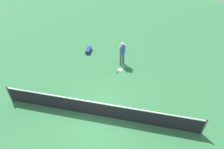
# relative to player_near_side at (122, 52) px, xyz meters

# --- Properties ---
(ground_plane) EXTENTS (40.00, 40.00, 0.00)m
(ground_plane) POSITION_rel_player_near_side_xyz_m (0.35, 4.69, -1.01)
(ground_plane) COLOR #2D6B3D
(court_net) EXTENTS (10.09, 0.09, 1.07)m
(court_net) POSITION_rel_player_near_side_xyz_m (0.35, 4.69, -0.51)
(court_net) COLOR #4C4C51
(court_net) RESTS_ON ground_plane
(player_near_side) EXTENTS (0.48, 0.48, 1.70)m
(player_near_side) POSITION_rel_player_near_side_xyz_m (0.00, 0.00, 0.00)
(player_near_side) COLOR #595960
(player_near_side) RESTS_ON ground_plane
(tennis_racket_near_player) EXTENTS (0.41, 0.61, 0.03)m
(tennis_racket_near_player) POSITION_rel_player_near_side_xyz_m (0.01, 0.71, -1.00)
(tennis_racket_near_player) COLOR white
(tennis_racket_near_player) RESTS_ON ground_plane
(tennis_ball_near_player) EXTENTS (0.07, 0.07, 0.07)m
(tennis_ball_near_player) POSITION_rel_player_near_side_xyz_m (0.93, 1.13, -0.98)
(tennis_ball_near_player) COLOR #C6E033
(tennis_ball_near_player) RESTS_ON ground_plane
(tennis_ball_by_net) EXTENTS (0.07, 0.07, 0.07)m
(tennis_ball_by_net) POSITION_rel_player_near_side_xyz_m (-2.66, 3.71, -0.98)
(tennis_ball_by_net) COLOR #C6E033
(tennis_ball_by_net) RESTS_ON ground_plane
(tennis_ball_midcourt) EXTENTS (0.07, 0.07, 0.07)m
(tennis_ball_midcourt) POSITION_rel_player_near_side_xyz_m (-2.11, 4.25, -0.98)
(tennis_ball_midcourt) COLOR #C6E033
(tennis_ball_midcourt) RESTS_ON ground_plane
(tennis_ball_baseline) EXTENTS (0.07, 0.07, 0.07)m
(tennis_ball_baseline) POSITION_rel_player_near_side_xyz_m (-0.51, -0.46, -0.98)
(tennis_ball_baseline) COLOR #C6E033
(tennis_ball_baseline) RESTS_ON ground_plane
(equipment_bag) EXTENTS (0.33, 0.82, 0.28)m
(equipment_bag) POSITION_rel_player_near_side_xyz_m (2.72, -1.04, -0.87)
(equipment_bag) COLOR navy
(equipment_bag) RESTS_ON ground_plane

